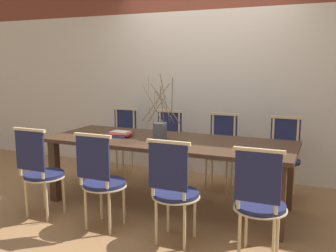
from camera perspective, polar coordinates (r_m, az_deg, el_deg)
name	(u,v)px	position (r m, az deg, el deg)	size (l,w,h in m)	color
ground_plane	(168,205)	(4.25, 0.00, -11.88)	(16.00, 16.00, 0.00)	#9E7047
wall_rear	(207,60)	(5.22, 5.90, 9.99)	(12.00, 0.06, 3.20)	beige
dining_table	(168,147)	(4.06, 0.00, -3.28)	(2.68, 0.98, 0.74)	#422B1C
chair_near_leftend	(40,170)	(3.99, -18.89, -6.31)	(0.42, 0.42, 0.94)	#1E234C
chair_near_left	(101,178)	(3.56, -10.13, -7.83)	(0.42, 0.42, 0.94)	#1E234C
chair_near_center	(174,188)	(3.24, 0.88, -9.48)	(0.42, 0.42, 0.94)	#1E234C
chair_near_right	(259,200)	(3.05, 13.76, -10.95)	(0.42, 0.42, 0.94)	#1E234C
chair_far_leftend	(121,140)	(5.27, -7.14, -2.11)	(0.42, 0.42, 0.94)	#1E234C
chair_far_left	(166,144)	(4.97, -0.31, -2.75)	(0.42, 0.42, 0.94)	#1E234C
chair_far_center	(221,149)	(4.72, 8.03, -3.48)	(0.42, 0.42, 0.94)	#1E234C
chair_far_right	(283,155)	(4.59, 17.14, -4.19)	(0.42, 0.42, 0.94)	#1E234C
vase_centerpiece	(160,129)	(4.05, -1.25, -0.47)	(0.47, 0.47, 0.71)	#4C5156
book_stack	(120,134)	(4.26, -7.28, -1.22)	(0.27, 0.23, 0.06)	#234C8C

